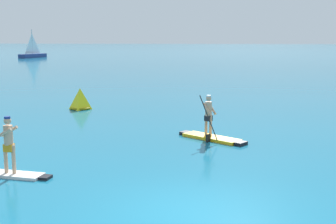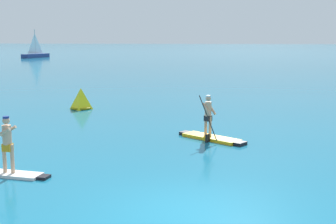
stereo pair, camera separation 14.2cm
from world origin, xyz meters
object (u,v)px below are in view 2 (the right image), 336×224
(race_marker_buoy, at_px, (81,100))
(sailboat_left_horizon, at_px, (36,54))
(paddleboarder_mid_center, at_px, (211,131))
(paddleboarder_near_left, at_px, (5,160))

(race_marker_buoy, bearing_deg, sailboat_left_horizon, 115.58)
(paddleboarder_mid_center, distance_m, sailboat_left_horizon, 72.30)
(paddleboarder_near_left, distance_m, sailboat_left_horizon, 74.62)
(paddleboarder_mid_center, distance_m, race_marker_buoy, 9.90)
(paddleboarder_near_left, distance_m, race_marker_buoy, 12.06)
(race_marker_buoy, height_order, sailboat_left_horizon, sailboat_left_horizon)
(paddleboarder_mid_center, relative_size, race_marker_buoy, 2.33)
(paddleboarder_mid_center, height_order, race_marker_buoy, paddleboarder_mid_center)
(paddleboarder_near_left, relative_size, sailboat_left_horizon, 0.46)
(paddleboarder_near_left, bearing_deg, paddleboarder_mid_center, -129.55)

